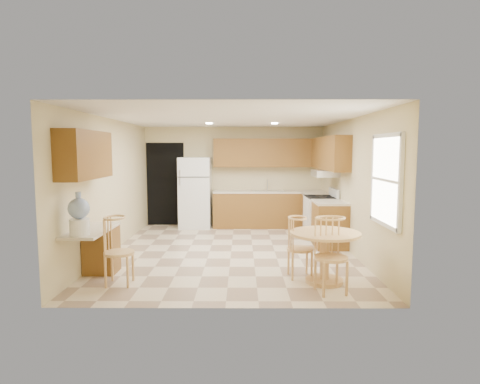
{
  "coord_description": "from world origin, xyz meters",
  "views": [
    {
      "loc": [
        0.2,
        -7.46,
        1.92
      ],
      "look_at": [
        0.17,
        0.3,
        1.11
      ],
      "focal_mm": 30.0,
      "sensor_mm": 36.0,
      "label": 1
    }
  ],
  "objects_px": {
    "water_crock": "(79,216)",
    "chair_desk": "(117,245)",
    "chair_table_b": "(333,250)",
    "chair_table_a": "(301,242)",
    "dining_table": "(325,250)",
    "stove": "(321,217)",
    "refrigerator": "(195,193)"
  },
  "relations": [
    {
      "from": "chair_table_a",
      "to": "chair_desk",
      "type": "relative_size",
      "value": 0.94
    },
    {
      "from": "refrigerator",
      "to": "chair_desk",
      "type": "bearing_deg",
      "value": -97.81
    },
    {
      "from": "refrigerator",
      "to": "chair_table_a",
      "type": "bearing_deg",
      "value": -63.25
    },
    {
      "from": "water_crock",
      "to": "chair_desk",
      "type": "bearing_deg",
      "value": 18.21
    },
    {
      "from": "stove",
      "to": "dining_table",
      "type": "xyz_separation_m",
      "value": [
        -0.52,
        -2.97,
        0.02
      ]
    },
    {
      "from": "chair_table_a",
      "to": "stove",
      "type": "bearing_deg",
      "value": 157.92
    },
    {
      "from": "dining_table",
      "to": "chair_table_b",
      "type": "bearing_deg",
      "value": -90.0
    },
    {
      "from": "refrigerator",
      "to": "chair_table_a",
      "type": "relative_size",
      "value": 1.9
    },
    {
      "from": "chair_table_b",
      "to": "chair_table_a",
      "type": "bearing_deg",
      "value": -74.64
    },
    {
      "from": "stove",
      "to": "water_crock",
      "type": "distance_m",
      "value": 5.16
    },
    {
      "from": "stove",
      "to": "chair_table_b",
      "type": "relative_size",
      "value": 1.08
    },
    {
      "from": "refrigerator",
      "to": "water_crock",
      "type": "distance_m",
      "value": 4.64
    },
    {
      "from": "stove",
      "to": "water_crock",
      "type": "bearing_deg",
      "value": -139.94
    },
    {
      "from": "dining_table",
      "to": "stove",
      "type": "bearing_deg",
      "value": 79.98
    },
    {
      "from": "refrigerator",
      "to": "dining_table",
      "type": "bearing_deg",
      "value": -60.72
    },
    {
      "from": "chair_table_a",
      "to": "chair_table_b",
      "type": "xyz_separation_m",
      "value": [
        0.32,
        -0.67,
        0.06
      ]
    },
    {
      "from": "chair_table_a",
      "to": "chair_desk",
      "type": "height_order",
      "value": "chair_desk"
    },
    {
      "from": "dining_table",
      "to": "refrigerator",
      "type": "bearing_deg",
      "value": 119.28
    },
    {
      "from": "refrigerator",
      "to": "chair_desk",
      "type": "relative_size",
      "value": 1.79
    },
    {
      "from": "chair_desk",
      "to": "water_crock",
      "type": "bearing_deg",
      "value": -73.25
    },
    {
      "from": "refrigerator",
      "to": "stove",
      "type": "relative_size",
      "value": 1.59
    },
    {
      "from": "chair_table_b",
      "to": "refrigerator",
      "type": "bearing_deg",
      "value": -73.64
    },
    {
      "from": "dining_table",
      "to": "chair_table_b",
      "type": "distance_m",
      "value": 0.52
    },
    {
      "from": "chair_table_b",
      "to": "water_crock",
      "type": "height_order",
      "value": "water_crock"
    },
    {
      "from": "chair_table_b",
      "to": "water_crock",
      "type": "xyz_separation_m",
      "value": [
        -3.4,
        0.18,
        0.42
      ]
    },
    {
      "from": "dining_table",
      "to": "chair_table_a",
      "type": "bearing_deg",
      "value": 153.03
    },
    {
      "from": "chair_table_a",
      "to": "chair_table_b",
      "type": "distance_m",
      "value": 0.74
    },
    {
      "from": "refrigerator",
      "to": "stove",
      "type": "height_order",
      "value": "refrigerator"
    },
    {
      "from": "chair_table_a",
      "to": "water_crock",
      "type": "height_order",
      "value": "water_crock"
    },
    {
      "from": "stove",
      "to": "chair_table_b",
      "type": "bearing_deg",
      "value": -98.59
    },
    {
      "from": "chair_desk",
      "to": "stove",
      "type": "bearing_deg",
      "value": 130.75
    },
    {
      "from": "stove",
      "to": "chair_table_b",
      "type": "height_order",
      "value": "stove"
    }
  ]
}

